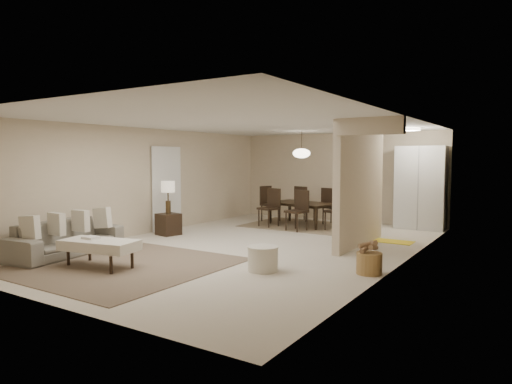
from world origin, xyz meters
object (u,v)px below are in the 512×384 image
Objects in this scene: sofa at (66,238)px; round_pouf at (263,259)px; wicker_basket at (369,263)px; side_table at (168,224)px; pantry_cabinet at (421,188)px; dining_table at (301,214)px; ottoman_bench at (99,245)px.

round_pouf is at bearing -82.91° from sofa.
side_table is at bearing 169.10° from wicker_basket.
pantry_cabinet is at bearing 79.27° from round_pouf.
dining_table is at bearing -158.31° from pantry_cabinet.
round_pouf is at bearing -100.73° from pantry_cabinet.
ottoman_bench is (1.32, -0.30, 0.05)m from sofa.
pantry_cabinet is 5.18m from wicker_basket.
side_table is (0.05, 2.66, -0.07)m from sofa.
sofa is 5.99m from dining_table.
ottoman_bench reaches higher than wicker_basket.
sofa is at bearing -165.50° from round_pouf.
dining_table is at bearing 109.95° from round_pouf.
round_pouf is 4.98m from dining_table.
pantry_cabinet reaches higher than round_pouf.
pantry_cabinet reaches higher than dining_table.
ottoman_bench is at bearing -116.25° from pantry_cabinet.
round_pouf reaches higher than wicker_basket.
sofa is 1.36m from ottoman_bench.
pantry_cabinet reaches higher than ottoman_bench.
pantry_cabinet is at bearing 40.75° from side_table.
ottoman_bench is 2.70m from round_pouf.
round_pouf is at bearing 16.57° from ottoman_bench.
side_table is 4.03m from round_pouf.
pantry_cabinet reaches higher than wicker_basket.
sofa is 5.52× the size of wicker_basket.
round_pouf is at bearing -25.02° from side_table.
sofa is at bearing -162.20° from wicker_basket.
side_table is at bearing 101.97° from ottoman_bench.
side_table is 1.00× the size of round_pouf.
dining_table is (0.68, 5.94, -0.06)m from ottoman_bench.
round_pouf is (3.70, 0.96, -0.12)m from sofa.
pantry_cabinet is 5.96m from round_pouf.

